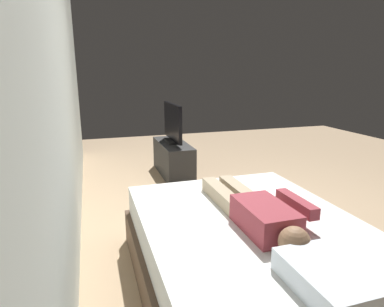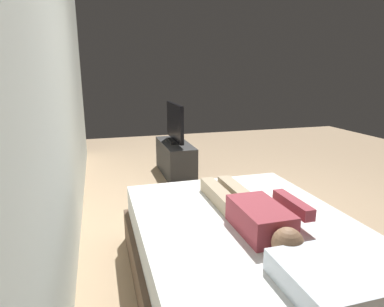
% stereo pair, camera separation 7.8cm
% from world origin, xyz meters
% --- Properties ---
extents(ground_plane, '(10.00, 10.00, 0.00)m').
position_xyz_m(ground_plane, '(0.00, 0.00, 0.00)').
color(ground_plane, tan).
extents(back_wall, '(6.40, 0.10, 2.80)m').
position_xyz_m(back_wall, '(0.40, 1.75, 1.40)').
color(back_wall, silver).
rests_on(back_wall, ground).
extents(bed, '(2.09, 1.56, 0.54)m').
position_xyz_m(bed, '(-1.06, 0.50, 0.26)').
color(bed, brown).
rests_on(bed, ground).
extents(pillow, '(0.48, 0.34, 0.12)m').
position_xyz_m(pillow, '(-1.79, 0.50, 0.60)').
color(pillow, white).
rests_on(pillow, bed).
extents(person, '(1.26, 0.46, 0.18)m').
position_xyz_m(person, '(-1.03, 0.48, 0.62)').
color(person, '#993842').
rests_on(person, bed).
extents(remote, '(0.15, 0.04, 0.02)m').
position_xyz_m(remote, '(-0.88, 0.07, 0.55)').
color(remote, black).
rests_on(remote, bed).
extents(tv_stand, '(1.10, 0.40, 0.50)m').
position_xyz_m(tv_stand, '(1.82, 0.35, 0.25)').
color(tv_stand, '#2D2D2D').
rests_on(tv_stand, ground).
extents(tv, '(0.88, 0.20, 0.59)m').
position_xyz_m(tv, '(1.82, 0.35, 0.78)').
color(tv, black).
rests_on(tv, tv_stand).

